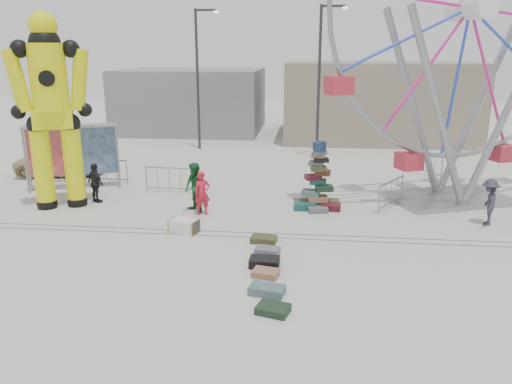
# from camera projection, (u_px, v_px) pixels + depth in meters

# --- Properties ---
(ground) EXTENTS (90.00, 90.00, 0.00)m
(ground) POSITION_uv_depth(u_px,v_px,m) (224.00, 243.00, 15.45)
(ground) COLOR #9E9E99
(ground) RESTS_ON ground
(track_line_near) EXTENTS (40.00, 0.04, 0.01)m
(track_line_near) POSITION_uv_depth(u_px,v_px,m) (227.00, 236.00, 16.02)
(track_line_near) COLOR #47443F
(track_line_near) RESTS_ON ground
(track_line_far) EXTENTS (40.00, 0.04, 0.01)m
(track_line_far) POSITION_uv_depth(u_px,v_px,m) (229.00, 232.00, 16.41)
(track_line_far) COLOR #47443F
(track_line_far) RESTS_ON ground
(building_right) EXTENTS (12.00, 8.00, 5.00)m
(building_right) POSITION_uv_depth(u_px,v_px,m) (377.00, 100.00, 33.17)
(building_right) COLOR gray
(building_right) RESTS_ON ground
(building_left) EXTENTS (10.00, 8.00, 4.40)m
(building_left) POSITION_uv_depth(u_px,v_px,m) (192.00, 100.00, 36.48)
(building_left) COLOR gray
(building_left) RESTS_ON ground
(lamp_post_right) EXTENTS (1.41, 0.25, 8.00)m
(lamp_post_right) POSITION_uv_depth(u_px,v_px,m) (321.00, 75.00, 26.33)
(lamp_post_right) COLOR #2D2D30
(lamp_post_right) RESTS_ON ground
(lamp_post_left) EXTENTS (1.41, 0.25, 8.00)m
(lamp_post_left) POSITION_uv_depth(u_px,v_px,m) (199.00, 73.00, 28.95)
(lamp_post_left) COLOR #2D2D30
(lamp_post_left) RESTS_ON ground
(suitcase_tower) EXTENTS (1.78, 1.59, 2.54)m
(suitcase_tower) POSITION_uv_depth(u_px,v_px,m) (318.00, 190.00, 18.71)
(suitcase_tower) COLOR #1B5251
(suitcase_tower) RESTS_ON ground
(crash_test_dummy) EXTENTS (2.85, 1.58, 7.31)m
(crash_test_dummy) POSITION_uv_depth(u_px,v_px,m) (52.00, 105.00, 18.01)
(crash_test_dummy) COLOR black
(crash_test_dummy) RESTS_ON ground
(ferris_wheel) EXTENTS (10.39, 4.13, 12.79)m
(ferris_wheel) POSITION_uv_depth(u_px,v_px,m) (468.00, 35.00, 18.09)
(ferris_wheel) COLOR gray
(ferris_wheel) RESTS_ON ground
(banner_scaffold) EXTENTS (3.79, 1.94, 2.76)m
(banner_scaffold) POSITION_uv_depth(u_px,v_px,m) (72.00, 142.00, 20.84)
(banner_scaffold) COLOR gray
(banner_scaffold) RESTS_ON ground
(steamer_trunk) EXTENTS (1.03, 0.77, 0.43)m
(steamer_trunk) POSITION_uv_depth(u_px,v_px,m) (184.00, 226.00, 16.33)
(steamer_trunk) COLOR silver
(steamer_trunk) RESTS_ON ground
(row_case_0) EXTENTS (0.84, 0.60, 0.19)m
(row_case_0) POSITION_uv_depth(u_px,v_px,m) (264.00, 239.00, 15.51)
(row_case_0) COLOR #404221
(row_case_0) RESTS_ON ground
(row_case_1) EXTENTS (0.78, 0.59, 0.18)m
(row_case_1) POSITION_uv_depth(u_px,v_px,m) (267.00, 251.00, 14.65)
(row_case_1) COLOR slate
(row_case_1) RESTS_ON ground
(row_case_2) EXTENTS (0.84, 0.57, 0.25)m
(row_case_2) POSITION_uv_depth(u_px,v_px,m) (264.00, 262.00, 13.77)
(row_case_2) COLOR black
(row_case_2) RESTS_ON ground
(row_case_3) EXTENTS (0.77, 0.63, 0.18)m
(row_case_3) POSITION_uv_depth(u_px,v_px,m) (266.00, 273.00, 13.18)
(row_case_3) COLOR #976A4D
(row_case_3) RESTS_ON ground
(row_case_4) EXTENTS (0.94, 0.66, 0.21)m
(row_case_4) POSITION_uv_depth(u_px,v_px,m) (267.00, 290.00, 12.22)
(row_case_4) COLOR #4D676E
(row_case_4) RESTS_ON ground
(row_case_5) EXTENTS (0.85, 0.72, 0.18)m
(row_case_5) POSITION_uv_depth(u_px,v_px,m) (273.00, 309.00, 11.36)
(row_case_5) COLOR #1B311E
(row_case_5) RESTS_ON ground
(barricade_dummy_a) EXTENTS (2.00, 0.35, 1.10)m
(barricade_dummy_a) POSITION_uv_depth(u_px,v_px,m) (61.00, 173.00, 21.95)
(barricade_dummy_a) COLOR gray
(barricade_dummy_a) RESTS_ON ground
(barricade_dummy_b) EXTENTS (2.00, 0.21, 1.10)m
(barricade_dummy_b) POSITION_uv_depth(u_px,v_px,m) (106.00, 171.00, 22.29)
(barricade_dummy_b) COLOR gray
(barricade_dummy_b) RESTS_ON ground
(barricade_dummy_c) EXTENTS (2.00, 0.23, 1.10)m
(barricade_dummy_c) POSITION_uv_depth(u_px,v_px,m) (169.00, 180.00, 20.80)
(barricade_dummy_c) COLOR gray
(barricade_dummy_c) RESTS_ON ground
(barricade_wheel_front) EXTENTS (1.18, 1.73, 1.10)m
(barricade_wheel_front) POSITION_uv_depth(u_px,v_px,m) (391.00, 194.00, 18.77)
(barricade_wheel_front) COLOR gray
(barricade_wheel_front) RESTS_ON ground
(barricade_wheel_back) EXTENTS (1.01, 1.82, 1.10)m
(barricade_wheel_back) POSITION_uv_depth(u_px,v_px,m) (427.00, 164.00, 23.71)
(barricade_wheel_back) COLOR gray
(barricade_wheel_back) RESTS_ON ground
(pedestrian_red) EXTENTS (0.69, 0.60, 1.59)m
(pedestrian_red) POSITION_uv_depth(u_px,v_px,m) (202.00, 193.00, 17.94)
(pedestrian_red) COLOR red
(pedestrian_red) RESTS_ON ground
(pedestrian_green) EXTENTS (1.13, 1.11, 1.84)m
(pedestrian_green) POSITION_uv_depth(u_px,v_px,m) (195.00, 188.00, 18.21)
(pedestrian_green) COLOR #165A26
(pedestrian_green) RESTS_ON ground
(pedestrian_black) EXTENTS (0.97, 0.83, 1.56)m
(pedestrian_black) POSITION_uv_depth(u_px,v_px,m) (96.00, 183.00, 19.37)
(pedestrian_black) COLOR black
(pedestrian_black) RESTS_ON ground
(pedestrian_grey) EXTENTS (0.82, 1.14, 1.60)m
(pedestrian_grey) POSITION_uv_depth(u_px,v_px,m) (489.00, 202.00, 16.90)
(pedestrian_grey) COLOR #2C2A38
(pedestrian_grey) RESTS_ON ground
(parked_suv) EXTENTS (4.25, 2.44, 1.12)m
(parked_suv) POSITION_uv_depth(u_px,v_px,m) (61.00, 163.00, 23.72)
(parked_suv) COLOR tan
(parked_suv) RESTS_ON ground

